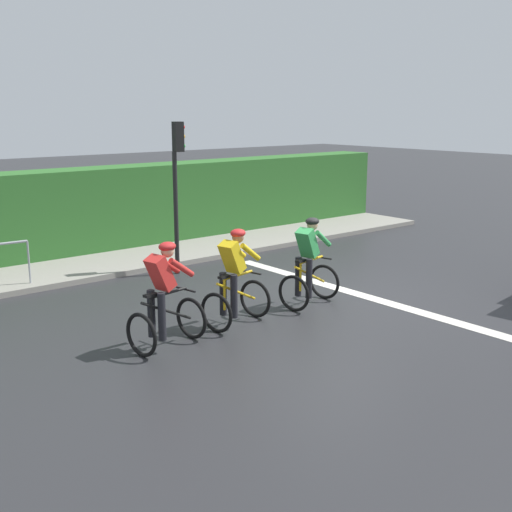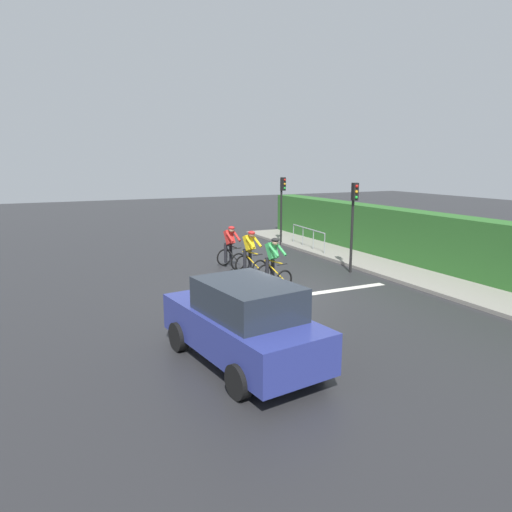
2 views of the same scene
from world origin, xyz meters
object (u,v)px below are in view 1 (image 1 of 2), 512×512
(cyclist_second, at_px, (235,280))
(traffic_light_near_crossing, at_px, (177,174))
(cyclist_mid, at_px, (309,264))
(cyclist_lead, at_px, (164,298))

(cyclist_second, relative_size, traffic_light_near_crossing, 0.50)
(traffic_light_near_crossing, bearing_deg, cyclist_mid, -171.46)
(cyclist_second, relative_size, cyclist_mid, 1.00)
(cyclist_lead, bearing_deg, traffic_light_near_crossing, -35.43)
(traffic_light_near_crossing, bearing_deg, cyclist_second, 161.43)
(cyclist_lead, distance_m, traffic_light_near_crossing, 4.85)
(cyclist_lead, distance_m, cyclist_mid, 3.23)
(cyclist_lead, height_order, cyclist_second, same)
(cyclist_lead, bearing_deg, cyclist_second, -83.65)
(cyclist_mid, bearing_deg, cyclist_second, 90.90)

